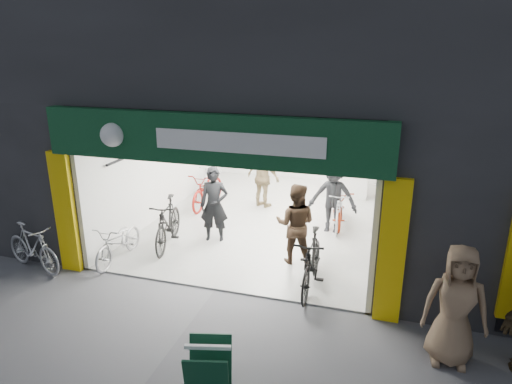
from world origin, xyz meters
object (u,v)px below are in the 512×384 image
at_px(pedestrian_near, 455,306).
at_px(sandwich_board, 209,373).
at_px(parked_bike, 33,247).
at_px(bike_right_front, 311,262).
at_px(bike_left_front, 119,242).

distance_m(pedestrian_near, sandwich_board, 3.71).
height_order(parked_bike, sandwich_board, parked_bike).
bearing_deg(pedestrian_near, bike_right_front, 147.32).
bearing_deg(sandwich_board, bike_left_front, 121.89).
height_order(pedestrian_near, sandwich_board, pedestrian_near).
relative_size(bike_right_front, parked_bike, 1.13).
bearing_deg(parked_bike, pedestrian_near, -78.23).
bearing_deg(bike_right_front, pedestrian_near, -32.56).
height_order(bike_left_front, sandwich_board, sandwich_board).
distance_m(parked_bike, sandwich_board, 5.61).
bearing_deg(parked_bike, bike_left_front, -43.04).
relative_size(pedestrian_near, sandwich_board, 2.15).
bearing_deg(bike_left_front, bike_right_front, -0.92).
relative_size(bike_right_front, sandwich_board, 2.21).
height_order(bike_right_front, pedestrian_near, pedestrian_near).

